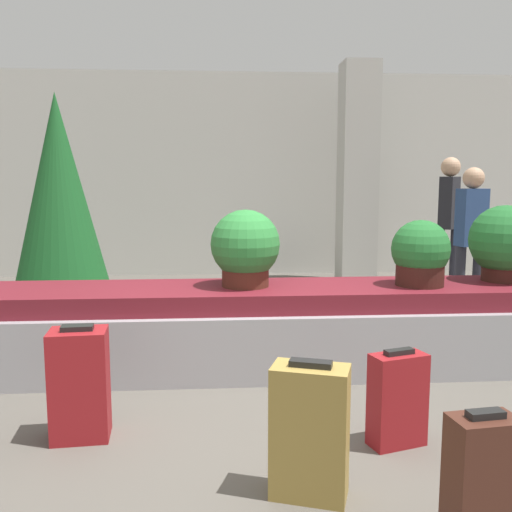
{
  "coord_description": "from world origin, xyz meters",
  "views": [
    {
      "loc": [
        -0.33,
        -3.34,
        1.55
      ],
      "look_at": [
        0.0,
        1.21,
        0.93
      ],
      "focal_mm": 40.0,
      "sensor_mm": 36.0,
      "label": 1
    }
  ],
  "objects_px": {
    "suitcase_3": "(310,431)",
    "potted_plant_1": "(420,254)",
    "suitcase_2": "(80,384)",
    "suitcase_1": "(482,485)",
    "pillar": "(358,175)",
    "potted_plant_0": "(505,243)",
    "traveler_0": "(449,211)",
    "decorated_tree": "(59,198)",
    "traveler_1": "(471,228)",
    "suitcase_0": "(397,399)",
    "potted_plant_2": "(245,248)"
  },
  "relations": [
    {
      "from": "traveler_0",
      "to": "traveler_1",
      "type": "xyz_separation_m",
      "value": [
        -0.29,
        -1.31,
        -0.11
      ]
    },
    {
      "from": "suitcase_3",
      "to": "decorated_tree",
      "type": "height_order",
      "value": "decorated_tree"
    },
    {
      "from": "suitcase_1",
      "to": "traveler_0",
      "type": "relative_size",
      "value": 0.34
    },
    {
      "from": "potted_plant_2",
      "to": "decorated_tree",
      "type": "relative_size",
      "value": 0.25
    },
    {
      "from": "suitcase_2",
      "to": "suitcase_3",
      "type": "xyz_separation_m",
      "value": [
        1.26,
        -0.73,
        -0.0
      ]
    },
    {
      "from": "suitcase_1",
      "to": "traveler_1",
      "type": "bearing_deg",
      "value": 59.17
    },
    {
      "from": "traveler_1",
      "to": "suitcase_3",
      "type": "bearing_deg",
      "value": -139.71
    },
    {
      "from": "suitcase_3",
      "to": "potted_plant_1",
      "type": "xyz_separation_m",
      "value": [
        1.22,
        1.9,
        0.6
      ]
    },
    {
      "from": "suitcase_0",
      "to": "suitcase_3",
      "type": "xyz_separation_m",
      "value": [
        -0.6,
        -0.5,
        0.06
      ]
    },
    {
      "from": "potted_plant_2",
      "to": "traveler_1",
      "type": "xyz_separation_m",
      "value": [
        2.6,
        1.56,
        0.01
      ]
    },
    {
      "from": "potted_plant_2",
      "to": "potted_plant_0",
      "type": "bearing_deg",
      "value": 2.1
    },
    {
      "from": "suitcase_2",
      "to": "suitcase_0",
      "type": "bearing_deg",
      "value": -11.65
    },
    {
      "from": "potted_plant_0",
      "to": "potted_plant_2",
      "type": "distance_m",
      "value": 2.22
    },
    {
      "from": "potted_plant_0",
      "to": "decorated_tree",
      "type": "relative_size",
      "value": 0.26
    },
    {
      "from": "potted_plant_0",
      "to": "traveler_1",
      "type": "bearing_deg",
      "value": 75.42
    },
    {
      "from": "suitcase_2",
      "to": "potted_plant_1",
      "type": "height_order",
      "value": "potted_plant_1"
    },
    {
      "from": "suitcase_0",
      "to": "suitcase_1",
      "type": "xyz_separation_m",
      "value": [
        0.04,
        -0.97,
        0.02
      ]
    },
    {
      "from": "potted_plant_2",
      "to": "suitcase_0",
      "type": "bearing_deg",
      "value": -61.29
    },
    {
      "from": "suitcase_1",
      "to": "suitcase_3",
      "type": "height_order",
      "value": "suitcase_3"
    },
    {
      "from": "suitcase_3",
      "to": "potted_plant_0",
      "type": "distance_m",
      "value": 2.95
    },
    {
      "from": "suitcase_2",
      "to": "decorated_tree",
      "type": "distance_m",
      "value": 3.52
    },
    {
      "from": "decorated_tree",
      "to": "suitcase_1",
      "type": "bearing_deg",
      "value": -57.44
    },
    {
      "from": "suitcase_2",
      "to": "suitcase_1",
      "type": "bearing_deg",
      "value": -36.92
    },
    {
      "from": "suitcase_3",
      "to": "potted_plant_2",
      "type": "distance_m",
      "value": 2.09
    },
    {
      "from": "traveler_1",
      "to": "decorated_tree",
      "type": "distance_m",
      "value": 4.62
    },
    {
      "from": "suitcase_1",
      "to": "potted_plant_0",
      "type": "relative_size",
      "value": 0.95
    },
    {
      "from": "pillar",
      "to": "traveler_0",
      "type": "bearing_deg",
      "value": -39.29
    },
    {
      "from": "suitcase_0",
      "to": "suitcase_1",
      "type": "height_order",
      "value": "suitcase_1"
    },
    {
      "from": "suitcase_3",
      "to": "potted_plant_2",
      "type": "relative_size",
      "value": 1.1
    },
    {
      "from": "suitcase_1",
      "to": "decorated_tree",
      "type": "bearing_deg",
      "value": 115.39
    },
    {
      "from": "pillar",
      "to": "potted_plant_1",
      "type": "relative_size",
      "value": 5.93
    },
    {
      "from": "traveler_0",
      "to": "decorated_tree",
      "type": "distance_m",
      "value": 4.96
    },
    {
      "from": "suitcase_0",
      "to": "potted_plant_0",
      "type": "height_order",
      "value": "potted_plant_0"
    },
    {
      "from": "suitcase_1",
      "to": "potted_plant_2",
      "type": "distance_m",
      "value": 2.67
    },
    {
      "from": "traveler_1",
      "to": "decorated_tree",
      "type": "relative_size",
      "value": 0.67
    },
    {
      "from": "potted_plant_1",
      "to": "decorated_tree",
      "type": "bearing_deg",
      "value": 148.87
    },
    {
      "from": "suitcase_0",
      "to": "suitcase_2",
      "type": "distance_m",
      "value": 1.88
    },
    {
      "from": "suitcase_0",
      "to": "pillar",
      "type": "bearing_deg",
      "value": 61.69
    },
    {
      "from": "traveler_1",
      "to": "decorated_tree",
      "type": "height_order",
      "value": "decorated_tree"
    },
    {
      "from": "suitcase_0",
      "to": "potted_plant_1",
      "type": "distance_m",
      "value": 1.67
    },
    {
      "from": "traveler_0",
      "to": "decorated_tree",
      "type": "relative_size",
      "value": 0.73
    },
    {
      "from": "pillar",
      "to": "potted_plant_0",
      "type": "relative_size",
      "value": 4.92
    },
    {
      "from": "traveler_0",
      "to": "decorated_tree",
      "type": "xyz_separation_m",
      "value": [
        -4.87,
        -0.87,
        0.22
      ]
    },
    {
      "from": "pillar",
      "to": "suitcase_0",
      "type": "height_order",
      "value": "pillar"
    },
    {
      "from": "suitcase_0",
      "to": "potted_plant_2",
      "type": "xyz_separation_m",
      "value": [
        -0.81,
        1.47,
        0.71
      ]
    },
    {
      "from": "potted_plant_0",
      "to": "potted_plant_1",
      "type": "distance_m",
      "value": 0.8
    },
    {
      "from": "suitcase_0",
      "to": "traveler_1",
      "type": "distance_m",
      "value": 3.59
    },
    {
      "from": "potted_plant_2",
      "to": "suitcase_2",
      "type": "bearing_deg",
      "value": -130.28
    },
    {
      "from": "pillar",
      "to": "potted_plant_0",
      "type": "xyz_separation_m",
      "value": [
        0.37,
        -3.64,
        -0.6
      ]
    },
    {
      "from": "suitcase_2",
      "to": "potted_plant_1",
      "type": "distance_m",
      "value": 2.81
    }
  ]
}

